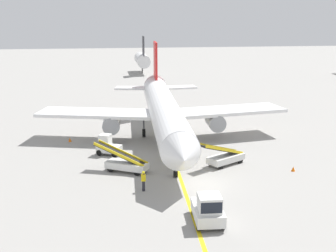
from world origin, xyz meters
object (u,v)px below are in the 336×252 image
Objects in this scene: belt_loader_aft_hold at (126,163)px; ground_crew_marshaller at (143,180)px; safety_cone_nose_left at (70,140)px; safety_cone_wingtip_left at (293,169)px; safety_cone_wingtip_right at (188,134)px; airliner at (164,110)px; belt_loader_forward_hold at (225,157)px; baggage_tug_near_wing at (108,146)px; pushback_tug at (208,209)px; safety_cone_nose_right at (178,146)px.

belt_loader_aft_hold reaches higher than ground_crew_marshaller.
safety_cone_nose_left and safety_cone_wingtip_left have the same top height.
safety_cone_wingtip_right is at bearing 2.75° from safety_cone_nose_left.
airliner is 80.25× the size of safety_cone_nose_left.
airliner is at bearing 116.12° from belt_loader_forward_hold.
belt_loader_forward_hold is 0.99× the size of belt_loader_aft_hold.
safety_cone_wingtip_left is at bearing -23.78° from baggage_tug_near_wing.
belt_loader_forward_hold is 2.90× the size of ground_crew_marshaller.
belt_loader_forward_hold is 9.41m from belt_loader_aft_hold.
safety_cone_nose_left is at bearing 175.94° from airliner.
safety_cone_nose_left is at bearing 116.17° from pushback_tug.
airliner reaches higher than ground_crew_marshaller.
belt_loader_forward_hold and belt_loader_aft_hold have the same top height.
belt_loader_aft_hold is at bearing -176.41° from belt_loader_forward_hold.
pushback_tug is at bearing -63.83° from safety_cone_nose_left.
pushback_tug is at bearing -110.09° from belt_loader_forward_hold.
safety_cone_nose_left is (-5.71, 10.70, -0.56)m from belt_loader_aft_hold.
safety_cone_wingtip_right is (2.74, 22.57, -0.77)m from pushback_tug.
baggage_tug_near_wing is 6.86m from safety_cone_nose_left.
safety_cone_nose_right is (-3.57, 5.99, -0.56)m from belt_loader_forward_hold.
ground_crew_marshaller is 12.36m from safety_cone_nose_right.
safety_cone_wingtip_left is (9.28, -8.62, 0.00)m from safety_cone_nose_right.
baggage_tug_near_wing is at bearing 156.22° from safety_cone_wingtip_left.
safety_cone_nose_left is 24.40m from safety_cone_wingtip_left.
safety_cone_wingtip_right is at bearing 83.07° from pushback_tug.
airliner is at bearing 36.31° from baggage_tug_near_wing.
baggage_tug_near_wing reaches higher than safety_cone_wingtip_left.
pushback_tug is (0.27, -21.18, -2.42)m from airliner.
belt_loader_forward_hold is at bearing -59.19° from safety_cone_nose_right.
safety_cone_nose_left is 12.24m from safety_cone_nose_right.
ground_crew_marshaller reaches higher than safety_cone_wingtip_left.
safety_cone_nose_left is (-10.50, 0.74, -3.20)m from airliner.
baggage_tug_near_wing is (-6.62, 16.52, -0.07)m from pushback_tug.
safety_cone_wingtip_left is at bearing -7.70° from belt_loader_aft_hold.
airliner is 21.32m from pushback_tug.
ground_crew_marshaller reaches higher than safety_cone_nose_left.
ground_crew_marshaller is 3.86× the size of safety_cone_nose_right.
belt_loader_aft_hold reaches higher than safety_cone_wingtip_right.
safety_cone_nose_right is (5.82, 6.58, -0.56)m from belt_loader_aft_hold.
ground_crew_marshaller is (-3.60, -14.82, -2.51)m from airliner.
safety_cone_nose_right is (11.52, -4.13, 0.00)m from safety_cone_nose_left.
safety_cone_nose_left is at bearing 148.51° from safety_cone_wingtip_left.
belt_loader_forward_hold reaches higher than safety_cone_wingtip_left.
ground_crew_marshaller is at bearing -76.22° from belt_loader_aft_hold.
safety_cone_wingtip_left is (16.65, -7.34, -0.71)m from baggage_tug_near_wing.
belt_loader_aft_hold reaches higher than safety_cone_wingtip_left.
belt_loader_aft_hold is at bearing 172.30° from safety_cone_wingtip_left.
pushback_tug is 12.58m from belt_loader_forward_hold.
belt_loader_aft_hold is (1.55, -5.30, -0.15)m from baggage_tug_near_wing.
baggage_tug_near_wing is at bearing -52.43° from safety_cone_nose_left.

